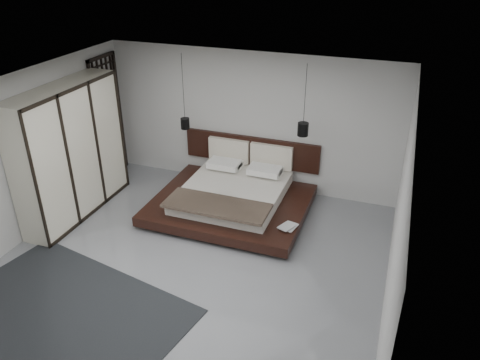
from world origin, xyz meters
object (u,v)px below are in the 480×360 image
at_px(lattice_screen, 109,118).
at_px(rug, 57,319).
at_px(pendant_left, 185,123).
at_px(bed, 233,195).
at_px(wardrobe, 70,152).
at_px(pendant_right, 303,129).

bearing_deg(lattice_screen, rug, -67.14).
bearing_deg(pendant_left, lattice_screen, 177.18).
relative_size(bed, pendant_left, 1.94).
relative_size(lattice_screen, wardrobe, 1.04).
distance_m(lattice_screen, rug, 4.69).
bearing_deg(pendant_right, rug, -120.72).
bearing_deg(wardrobe, bed, 21.15).
bearing_deg(pendant_right, lattice_screen, 178.76).
height_order(lattice_screen, bed, lattice_screen).
distance_m(pendant_left, rug, 4.31).
bearing_deg(pendant_right, pendant_left, 180.00).
xyz_separation_m(lattice_screen, pendant_left, (1.82, -0.09, 0.14)).
relative_size(wardrobe, rug, 0.74).
relative_size(pendant_left, wardrobe, 0.59).
bearing_deg(rug, bed, 70.97).
relative_size(bed, pendant_right, 2.20).
height_order(bed, pendant_left, pendant_left).
xyz_separation_m(bed, wardrobe, (-2.74, -1.06, 0.93)).
distance_m(bed, pendant_left, 1.70).
xyz_separation_m(bed, pendant_right, (1.17, 0.46, 1.34)).
xyz_separation_m(lattice_screen, rug, (1.75, -4.15, -1.29)).
distance_m(bed, rug, 3.82).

